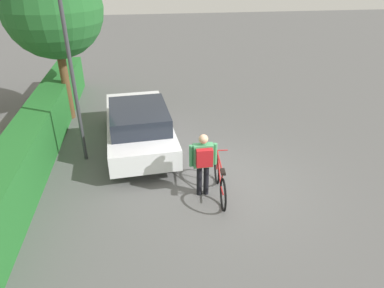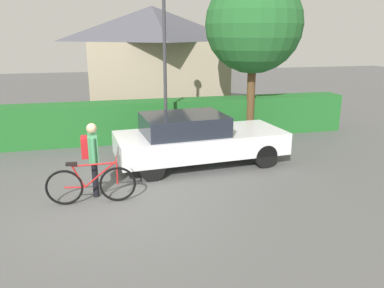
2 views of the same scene
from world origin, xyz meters
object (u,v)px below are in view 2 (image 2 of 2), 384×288
Objects in this scene: person_rider at (92,153)px; street_lamp at (165,52)px; tree_kerbside at (254,25)px; bicycle at (91,184)px; parked_car_near at (196,138)px.

person_rider is 4.23m from street_lamp.
person_rider is at bearing -143.04° from tree_kerbside.
bicycle is 4.83m from street_lamp.
person_rider is 0.35× the size of street_lamp.
street_lamp is at bearing -163.89° from tree_kerbside.
street_lamp is (-0.55, 1.56, 2.22)m from parked_car_near.
tree_kerbside reaches higher than street_lamp.
parked_car_near is 2.77m from street_lamp.
person_rider is (0.05, 0.40, 0.57)m from bicycle.
parked_car_near is at bearing -70.60° from street_lamp.
bicycle is 0.70m from person_rider.
tree_kerbside is at bearing 44.05° from parked_car_near.
parked_car_near is 0.88× the size of tree_kerbside.
bicycle is at bearing -96.60° from person_rider.
street_lamp reaches higher than person_rider.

